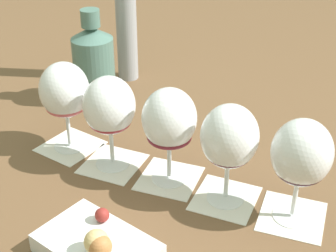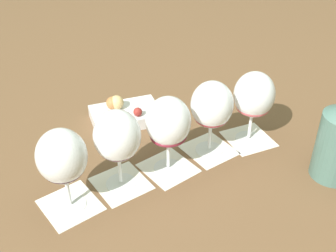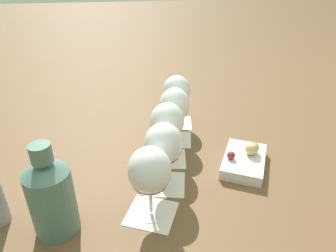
{
  "view_description": "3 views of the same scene",
  "coord_description": "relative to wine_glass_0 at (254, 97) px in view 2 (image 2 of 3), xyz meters",
  "views": [
    {
      "loc": [
        0.11,
        -0.73,
        0.54
      ],
      "look_at": [
        -0.0,
        -0.0,
        0.11
      ],
      "focal_mm": 55.0,
      "sensor_mm": 36.0,
      "label": 1
    },
    {
      "loc": [
        0.54,
        0.46,
        0.59
      ],
      "look_at": [
        -0.0,
        -0.0,
        0.11
      ],
      "focal_mm": 45.0,
      "sensor_mm": 36.0,
      "label": 2
    },
    {
      "loc": [
        -0.71,
        0.13,
        0.5
      ],
      "look_at": [
        -0.0,
        -0.0,
        0.11
      ],
      "focal_mm": 32.0,
      "sensor_mm": 36.0,
      "label": 3
    }
  ],
  "objects": [
    {
      "name": "tasting_card_0",
      "position": [
        -0.0,
        0.0,
        -0.11
      ],
      "size": [
        0.14,
        0.14,
        0.0
      ],
      "color": "silver",
      "rests_on": "ground_plane"
    },
    {
      "name": "tasting_card_1",
      "position": [
        0.1,
        -0.05,
        -0.11
      ],
      "size": [
        0.12,
        0.13,
        0.0
      ],
      "color": "silver",
      "rests_on": "ground_plane"
    },
    {
      "name": "wine_glass_3",
      "position": [
        0.31,
        -0.12,
        -0.0
      ],
      "size": [
        0.09,
        0.09,
        0.17
      ],
      "color": "white",
      "rests_on": "tasting_card_3"
    },
    {
      "name": "tasting_card_3",
      "position": [
        0.31,
        -0.12,
        -0.11
      ],
      "size": [
        0.12,
        0.13,
        0.0
      ],
      "color": "silver",
      "rests_on": "ground_plane"
    },
    {
      "name": "tasting_card_4",
      "position": [
        0.42,
        -0.15,
        -0.11
      ],
      "size": [
        0.12,
        0.12,
        0.0
      ],
      "color": "silver",
      "rests_on": "ground_plane"
    },
    {
      "name": "ground_plane",
      "position": [
        0.21,
        -0.07,
        -0.12
      ],
      "size": [
        8.0,
        8.0,
        0.0
      ],
      "primitive_type": "plane",
      "color": "brown"
    },
    {
      "name": "wine_glass_4",
      "position": [
        0.42,
        -0.15,
        -0.0
      ],
      "size": [
        0.09,
        0.09,
        0.17
      ],
      "color": "white",
      "rests_on": "tasting_card_4"
    },
    {
      "name": "wine_glass_2",
      "position": [
        0.2,
        -0.08,
        0.0
      ],
      "size": [
        0.09,
        0.09,
        0.17
      ],
      "color": "white",
      "rests_on": "tasting_card_2"
    },
    {
      "name": "wine_glass_0",
      "position": [
        0.0,
        0.0,
        0.0
      ],
      "size": [
        0.09,
        0.09,
        0.17
      ],
      "color": "white",
      "rests_on": "tasting_card_0"
    },
    {
      "name": "tasting_card_2",
      "position": [
        0.2,
        -0.08,
        -0.11
      ],
      "size": [
        0.12,
        0.12,
        0.0
      ],
      "color": "silver",
      "rests_on": "ground_plane"
    },
    {
      "name": "snack_dish",
      "position": [
        0.14,
        -0.28,
        -0.1
      ],
      "size": [
        0.2,
        0.18,
        0.07
      ],
      "color": "silver",
      "rests_on": "ground_plane"
    },
    {
      "name": "wine_glass_1",
      "position": [
        0.1,
        -0.05,
        -0.0
      ],
      "size": [
        0.09,
        0.09,
        0.17
      ],
      "color": "white",
      "rests_on": "tasting_card_1"
    }
  ]
}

